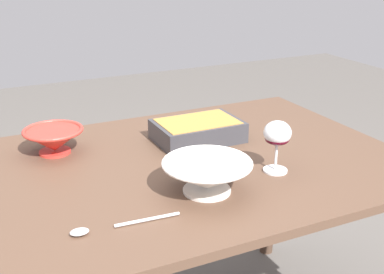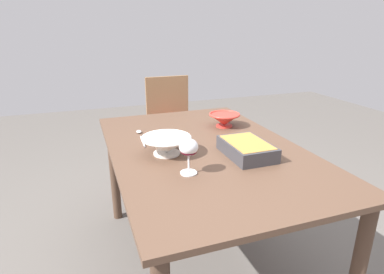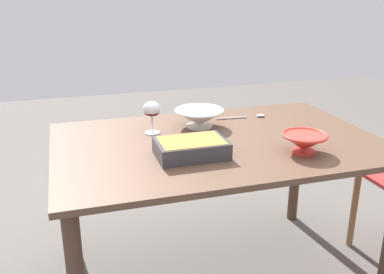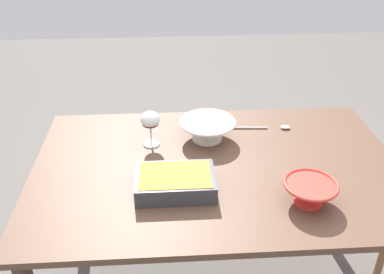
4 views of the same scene
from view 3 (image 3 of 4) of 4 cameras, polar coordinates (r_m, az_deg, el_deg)
name	(u,v)px [view 3 (image 3 of 4)]	position (r m, az deg, el deg)	size (l,w,h in m)	color
dining_table	(217,160)	(1.97, 3.35, -3.08)	(1.44, 0.93, 0.73)	brown
wine_glass	(152,111)	(2.00, -5.34, 3.45)	(0.08, 0.08, 0.15)	white
casserole_dish	(191,147)	(1.74, -0.11, -1.35)	(0.28, 0.19, 0.07)	#38383D
mixing_bowl	(304,142)	(1.83, 14.61, -0.64)	(0.19, 0.19, 0.08)	red
small_bowl	(199,117)	(2.10, 0.97, 2.65)	(0.24, 0.24, 0.09)	white
serving_spoon	(250,116)	(2.28, 7.70, 2.73)	(0.26, 0.04, 0.01)	silver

